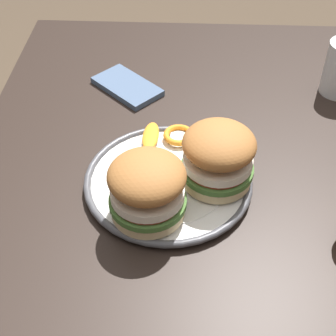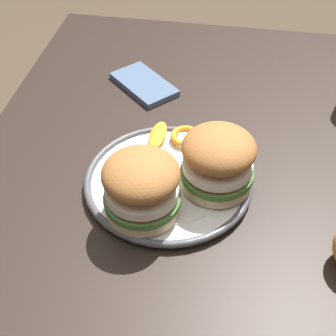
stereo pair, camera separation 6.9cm
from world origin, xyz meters
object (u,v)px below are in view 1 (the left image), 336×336
at_px(dining_table, 198,230).
at_px(sandwich_half_left, 218,155).
at_px(sandwich_half_right, 147,188).
at_px(dinner_plate, 168,182).

height_order(dining_table, sandwich_half_left, sandwich_half_left).
relative_size(sandwich_half_left, sandwich_half_right, 1.02).
distance_m(dining_table, sandwich_half_right, 0.21).
xyz_separation_m(dining_table, sandwich_half_right, (0.07, -0.08, 0.18)).
xyz_separation_m(dinner_plate, sandwich_half_left, (-0.00, 0.08, 0.06)).
bearing_deg(dinner_plate, sandwich_half_right, -20.12).
bearing_deg(dinner_plate, sandwich_half_left, 92.69).
bearing_deg(sandwich_half_right, dinner_plate, 159.88).
bearing_deg(sandwich_half_left, dining_table, -83.62).
xyz_separation_m(sandwich_half_left, sandwich_half_right, (0.08, -0.10, 0.00)).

